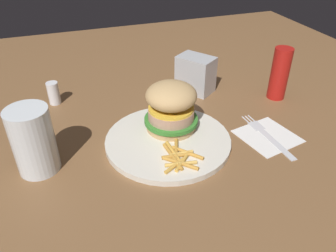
{
  "coord_description": "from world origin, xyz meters",
  "views": [
    {
      "loc": [
        0.17,
        0.52,
        0.41
      ],
      "look_at": [
        -0.01,
        0.01,
        0.04
      ],
      "focal_mm": 35.53,
      "sensor_mm": 36.0,
      "label": 1
    }
  ],
  "objects": [
    {
      "name": "napkin_dispenser",
      "position": [
        -0.16,
        -0.19,
        0.05
      ],
      "size": [
        0.1,
        0.11,
        0.09
      ],
      "primitive_type": "cube",
      "rotation": [
        0.0,
        0.0,
        2.18
      ],
      "color": "#B7BABF",
      "rests_on": "ground_plane"
    },
    {
      "name": "fork",
      "position": [
        -0.22,
        0.05,
        0.0
      ],
      "size": [
        0.03,
        0.17,
        0.0
      ],
      "color": "silver",
      "rests_on": "napkin"
    },
    {
      "name": "fries_pile",
      "position": [
        -0.01,
        0.07,
        0.02
      ],
      "size": [
        0.08,
        0.1,
        0.01
      ],
      "color": "gold",
      "rests_on": "plate"
    },
    {
      "name": "plate",
      "position": [
        -0.01,
        0.01,
        0.01
      ],
      "size": [
        0.25,
        0.25,
        0.01
      ],
      "primitive_type": "cylinder",
      "color": "silver",
      "rests_on": "ground_plane"
    },
    {
      "name": "salt_shaker",
      "position": [
        0.19,
        -0.24,
        0.03
      ],
      "size": [
        0.03,
        0.03,
        0.06
      ],
      "primitive_type": "cylinder",
      "color": "white",
      "rests_on": "ground_plane"
    },
    {
      "name": "sandwich",
      "position": [
        -0.03,
        -0.03,
        0.06
      ],
      "size": [
        0.11,
        0.11,
        0.1
      ],
      "color": "tan",
      "rests_on": "plate"
    },
    {
      "name": "ketchup_bottle",
      "position": [
        -0.33,
        -0.09,
        0.06
      ],
      "size": [
        0.04,
        0.04,
        0.13
      ],
      "primitive_type": "cylinder",
      "color": "#B21914",
      "rests_on": "ground_plane"
    },
    {
      "name": "drink_glass",
      "position": [
        0.24,
        -0.0,
        0.05
      ],
      "size": [
        0.07,
        0.07,
        0.13
      ],
      "color": "silver",
      "rests_on": "ground_plane"
    },
    {
      "name": "ground_plane",
      "position": [
        0.0,
        0.0,
        0.0
      ],
      "size": [
        1.6,
        1.6,
        0.0
      ],
      "primitive_type": "plane",
      "color": "brown"
    },
    {
      "name": "napkin",
      "position": [
        -0.22,
        0.05,
        0.0
      ],
      "size": [
        0.13,
        0.13,
        0.0
      ],
      "primitive_type": "cube",
      "rotation": [
        0.0,
        0.0,
        0.2
      ],
      "color": "white",
      "rests_on": "ground_plane"
    }
  ]
}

